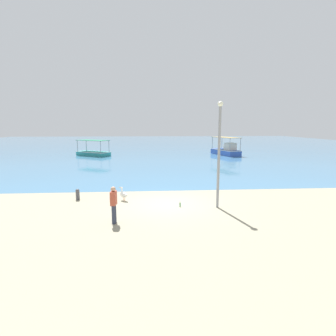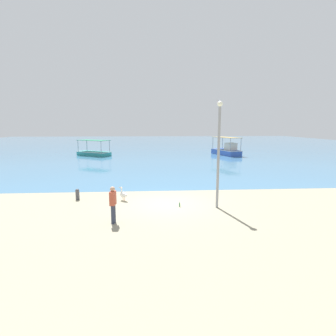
% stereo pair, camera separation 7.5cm
% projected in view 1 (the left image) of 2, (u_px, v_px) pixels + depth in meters
% --- Properties ---
extents(ground, '(120.00, 120.00, 0.00)m').
position_uv_depth(ground, '(167.00, 204.00, 14.68)').
color(ground, gray).
extents(harbor_water, '(110.00, 90.00, 0.00)m').
position_uv_depth(harbor_water, '(153.00, 144.00, 61.94)').
color(harbor_water, teal).
rests_on(harbor_water, ground).
extents(fishing_boat_near_right, '(3.50, 5.70, 2.62)m').
position_uv_depth(fishing_boat_near_right, '(226.00, 150.00, 39.08)').
color(fishing_boat_near_right, '#355AB7').
rests_on(fishing_boat_near_right, harbor_water).
extents(fishing_boat_center, '(5.35, 4.43, 2.24)m').
position_uv_depth(fishing_boat_center, '(93.00, 152.00, 38.42)').
color(fishing_boat_center, teal).
rests_on(fishing_boat_center, harbor_water).
extents(pelican, '(0.63, 0.66, 0.80)m').
position_uv_depth(pelican, '(124.00, 194.00, 15.30)').
color(pelican, '#E0997A').
rests_on(pelican, ground).
extents(lamp_post, '(0.28, 0.28, 5.57)m').
position_uv_depth(lamp_post, '(219.00, 149.00, 13.59)').
color(lamp_post, gray).
rests_on(lamp_post, ground).
extents(mooring_bollard, '(0.23, 0.23, 0.66)m').
position_uv_depth(mooring_bollard, '(78.00, 194.00, 15.48)').
color(mooring_bollard, '#47474C').
rests_on(mooring_bollard, ground).
extents(fisherman_standing, '(0.27, 0.43, 1.69)m').
position_uv_depth(fisherman_standing, '(114.00, 204.00, 11.68)').
color(fisherman_standing, '#30364A').
rests_on(fisherman_standing, ground).
extents(glass_bottle, '(0.07, 0.07, 0.27)m').
position_uv_depth(glass_bottle, '(180.00, 205.00, 14.19)').
color(glass_bottle, '#3F7F4C').
rests_on(glass_bottle, ground).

